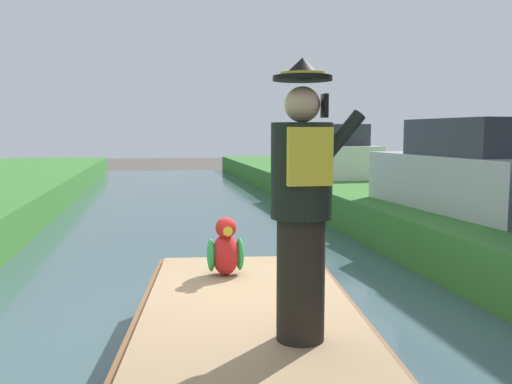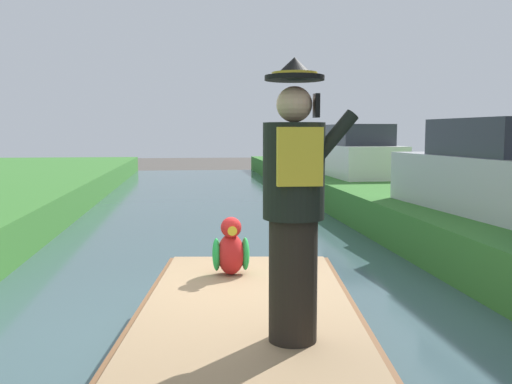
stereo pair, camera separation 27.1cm
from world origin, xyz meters
The scene contains 7 objects.
ground_plane centered at (0.00, 0.00, 0.00)m, with size 80.00×80.00×0.00m, color #4C4742.
canal_water centered at (0.00, 0.00, 0.05)m, with size 5.88×48.00×0.10m, color #3D565B.
boat centered at (0.00, -0.99, 0.40)m, with size 2.28×4.38×0.61m.
person_pirate centered at (0.24, -1.58, 1.64)m, with size 0.61×0.42×1.85m.
parrot_plush centered at (-0.03, 0.18, 0.95)m, with size 0.36×0.35×0.57m.
parked_car_silver centered at (4.51, 3.34, 1.43)m, with size 1.98×4.11×1.50m.
parked_car_white centered at (4.51, 10.74, 1.43)m, with size 1.77×4.03×1.50m.
Camera 2 is at (-0.45, -5.09, 2.09)m, focal length 38.98 mm.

